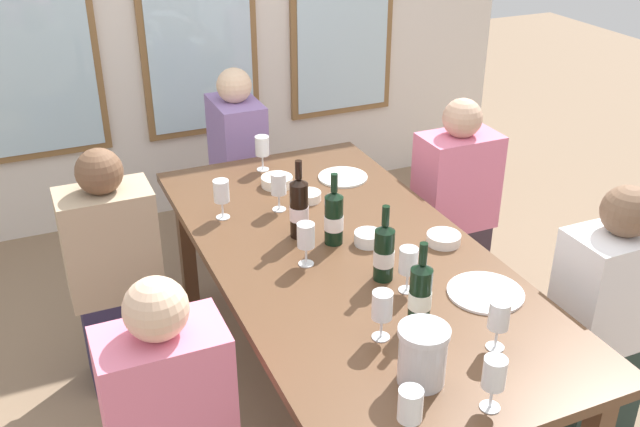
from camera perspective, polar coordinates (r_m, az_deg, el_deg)
ground_plane at (r=3.33m, az=1.92°, el=-14.20°), size 12.00×12.00×0.00m
dining_table at (r=2.93m, az=2.13°, el=-4.31°), size 1.04×2.13×0.74m
white_plate_0 at (r=2.71m, az=12.70°, el=-6.00°), size 0.28×0.28×0.01m
white_plate_1 at (r=3.52m, az=1.79°, el=2.84°), size 0.24×0.24×0.01m
metal_pitcher at (r=2.23m, az=7.95°, el=-10.79°), size 0.16×0.16×0.19m
wine_bottle_0 at (r=2.95m, az=-1.63°, el=0.47°), size 0.08×0.08×0.33m
wine_bottle_1 at (r=2.91m, az=1.08°, el=-0.30°), size 0.08×0.08×0.30m
wine_bottle_2 at (r=2.46m, az=7.78°, el=-6.17°), size 0.08×0.08×0.31m
wine_bottle_3 at (r=2.69m, az=4.99°, el=-2.99°), size 0.08×0.08×0.30m
tasting_bowl_0 at (r=3.44m, az=-3.36°, el=2.51°), size 0.15×0.15×0.05m
tasting_bowl_1 at (r=3.30m, az=-0.94°, el=1.34°), size 0.12×0.12×0.04m
tasting_bowl_2 at (r=2.99m, az=9.56°, el=-1.94°), size 0.14×0.14×0.04m
tasting_bowl_3 at (r=2.95m, az=3.76°, el=-1.92°), size 0.11×0.11×0.05m
wine_glass_0 at (r=2.02m, az=7.00°, el=-14.70°), size 0.07×0.07×0.17m
wine_glass_1 at (r=3.13m, az=-7.65°, el=1.59°), size 0.07×0.07×0.17m
wine_glass_2 at (r=3.58m, az=-4.51°, el=5.18°), size 0.07×0.07×0.17m
wine_glass_3 at (r=2.16m, az=13.42°, el=-12.10°), size 0.07×0.07×0.17m
wine_glass_4 at (r=2.38m, az=4.84°, el=-7.20°), size 0.07×0.07×0.17m
wine_glass_5 at (r=2.62m, az=6.87°, el=-3.72°), size 0.07×0.07×0.17m
wine_glass_6 at (r=2.76m, az=-1.10°, el=-1.79°), size 0.07×0.07×0.17m
wine_glass_7 at (r=2.39m, az=13.70°, el=-7.84°), size 0.07×0.07×0.17m
wine_glass_8 at (r=3.18m, az=-3.23°, el=2.18°), size 0.07×0.07×0.17m
seated_person_0 at (r=3.27m, az=-15.62°, el=-4.71°), size 0.38×0.24×1.11m
seated_person_1 at (r=3.75m, az=10.33°, el=0.23°), size 0.38×0.24×1.11m
seated_person_3 at (r=3.06m, az=21.10°, el=-8.01°), size 0.38×0.24×1.11m
seated_person_4 at (r=4.17m, az=-6.32°, el=3.40°), size 0.24×0.38×1.11m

